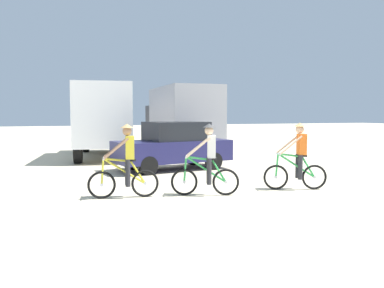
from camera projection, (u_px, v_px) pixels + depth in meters
ground_plane at (249, 200)px, 9.68m from camera, size 120.00×120.00×0.00m
box_truck_avon_van at (104, 117)px, 18.95m from camera, size 3.39×7.03×3.35m
box_truck_grey_hauler at (181, 117)px, 20.48m from camera, size 2.65×6.84×3.35m
sedan_parked at (173, 146)px, 14.82m from camera, size 4.43×2.41×1.76m
cyclist_orange_shirt at (126, 164)px, 9.85m from camera, size 1.72×0.53×1.82m
cyclist_cowboy_hat at (207, 162)px, 10.14m from camera, size 1.64×0.76×1.82m
cyclist_near_camera at (298, 159)px, 10.91m from camera, size 1.65×0.73×1.82m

